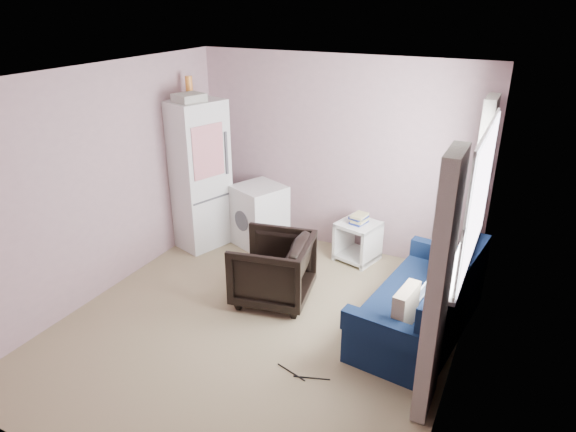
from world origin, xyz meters
name	(u,v)px	position (x,y,z in m)	size (l,w,h in m)	color
room	(257,213)	(0.02, 0.01, 1.25)	(3.84, 4.24, 2.54)	#9A8864
armchair	(273,266)	(-0.10, 0.52, 0.41)	(0.80, 0.75, 0.82)	black
fridge	(196,173)	(-1.66, 1.37, 0.99)	(0.85, 0.84, 2.21)	silver
washing_machine	(259,214)	(-0.90, 1.67, 0.43)	(0.77, 0.77, 0.83)	silver
side_table	(358,238)	(0.44, 1.81, 0.30)	(0.56, 0.56, 0.63)	white
sofa	(425,306)	(1.54, 0.64, 0.30)	(1.05, 1.92, 0.82)	#0C1B3A
window_dressing	(462,234)	(1.78, 0.70, 1.11)	(0.17, 2.62, 2.18)	white
floor_cables	(301,375)	(0.72, -0.50, 0.01)	(0.51, 0.12, 0.01)	black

